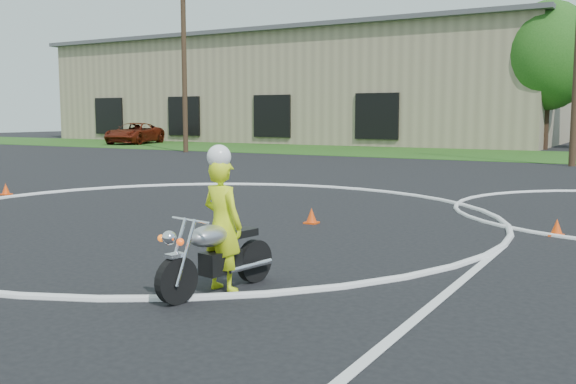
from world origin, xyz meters
The scene contains 8 objects.
ground centered at (0.00, 0.00, 0.00)m, with size 120.00×120.00×0.00m, color black.
grass_strip centered at (0.00, 27.00, 0.01)m, with size 120.00×10.00×0.02m, color #1E4714.
course_markings centered at (2.17, 4.35, 0.01)m, with size 19.05×19.05×0.12m.
primary_motorcycle centered at (3.66, -1.42, 0.45)m, with size 0.69×1.76×0.93m.
rider_primary_grp centered at (3.67, -1.29, 0.83)m, with size 0.63×0.47×1.72m.
pickup_grp centered at (-24.88, 27.35, 0.76)m, with size 3.91×5.93×1.52m.
traffic_cones centered at (3.51, 3.94, 0.14)m, with size 18.80×11.59×0.30m.
warehouse centered at (-18.00, 39.99, 4.16)m, with size 41.00×17.00×8.30m.
Camera 1 is at (8.03, -7.29, 2.06)m, focal length 40.00 mm.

